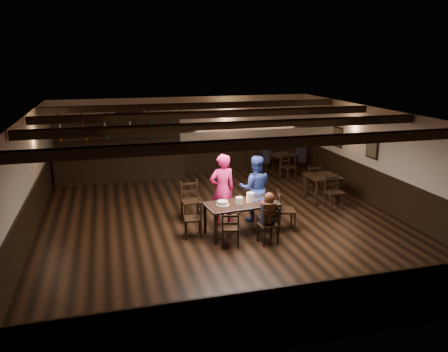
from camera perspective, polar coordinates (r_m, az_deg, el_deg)
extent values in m
plane|color=black|center=(11.06, -0.21, -6.08)|extent=(10.00, 10.00, 0.00)
cube|color=beige|center=(15.42, -5.03, 5.27)|extent=(9.00, 0.02, 2.70)
cube|color=beige|center=(6.23, 11.95, -10.69)|extent=(9.00, 0.02, 2.70)
cube|color=beige|center=(10.47, -24.75, -1.00)|extent=(0.02, 10.00, 2.70)
cube|color=beige|center=(12.54, 20.08, 2.03)|extent=(0.02, 10.00, 2.70)
cube|color=silver|center=(10.38, -0.22, 7.93)|extent=(9.00, 10.00, 0.02)
cube|color=black|center=(15.56, -4.94, 2.17)|extent=(9.00, 0.04, 1.00)
cube|color=black|center=(6.67, 11.40, -17.16)|extent=(9.00, 0.04, 1.00)
cube|color=black|center=(10.72, -24.09, -5.36)|extent=(0.04, 10.00, 1.00)
cube|color=black|center=(12.74, 19.62, -1.70)|extent=(0.04, 10.00, 1.00)
cube|color=black|center=(15.09, -12.22, 6.69)|extent=(0.90, 0.03, 1.00)
cube|color=black|center=(15.08, -12.21, 6.67)|extent=(0.80, 0.02, 0.90)
cube|color=black|center=(12.88, 18.81, 3.61)|extent=(0.03, 0.55, 0.65)
cube|color=#72664C|center=(12.87, 18.74, 3.61)|extent=(0.02, 0.45, 0.55)
cube|color=black|center=(14.47, 14.66, 4.96)|extent=(0.03, 0.55, 0.65)
cube|color=#72664C|center=(14.46, 14.59, 4.96)|extent=(0.02, 0.45, 0.55)
cube|color=black|center=(7.57, 5.66, 4.27)|extent=(8.90, 0.18, 0.18)
cube|color=black|center=(9.44, 1.35, 6.56)|extent=(8.90, 0.18, 0.18)
cube|color=black|center=(11.35, -1.54, 8.06)|extent=(8.90, 0.18, 0.18)
cube|color=black|center=(13.29, -3.60, 9.12)|extent=(8.90, 0.18, 0.18)
cube|color=black|center=(9.70, -1.11, -7.02)|extent=(0.07, 0.07, 0.71)
cube|color=black|center=(10.33, -2.50, -5.59)|extent=(0.07, 0.07, 0.71)
cube|color=black|center=(10.30, 7.08, -5.76)|extent=(0.07, 0.07, 0.71)
cube|color=black|center=(10.89, 5.29, -4.50)|extent=(0.07, 0.07, 0.71)
cube|color=black|center=(10.15, 2.31, -3.72)|extent=(1.76, 1.02, 0.04)
cube|color=#A5A8AD|center=(10.50, 1.42, -3.05)|extent=(1.67, 0.21, 0.05)
cube|color=#A5A8AD|center=(9.80, 3.25, -4.44)|extent=(1.67, 0.21, 0.05)
cube|color=#A5A8AD|center=(10.49, 6.44, -3.16)|extent=(0.12, 0.84, 0.05)
cube|color=#A5A8AD|center=(9.86, -2.09, -4.29)|extent=(0.12, 0.84, 0.05)
cube|color=black|center=(9.84, 1.82, -7.64)|extent=(0.04, 0.04, 0.40)
cube|color=black|center=(9.55, 1.85, -8.39)|extent=(0.04, 0.04, 0.40)
cube|color=black|center=(9.84, -0.14, -7.64)|extent=(0.04, 0.04, 0.40)
cube|color=black|center=(9.55, -0.17, -8.38)|extent=(0.04, 0.04, 0.40)
cube|color=black|center=(9.61, 0.84, -6.81)|extent=(0.48, 0.46, 0.04)
cube|color=black|center=(9.39, 0.85, -6.00)|extent=(0.38, 0.14, 0.42)
cube|color=black|center=(9.40, 0.85, -6.24)|extent=(0.33, 0.11, 0.05)
cube|color=black|center=(9.34, 0.85, -5.28)|extent=(0.33, 0.11, 0.05)
cube|color=black|center=(10.08, 6.19, -7.12)|extent=(0.04, 0.04, 0.41)
cube|color=black|center=(9.82, 7.06, -7.79)|extent=(0.04, 0.04, 0.41)
cube|color=black|center=(9.94, 4.41, -7.42)|extent=(0.04, 0.04, 0.41)
cube|color=black|center=(9.67, 5.25, -8.11)|extent=(0.04, 0.04, 0.41)
cube|color=black|center=(9.79, 5.76, -6.39)|extent=(0.44, 0.42, 0.04)
cube|color=black|center=(9.58, 6.24, -5.53)|extent=(0.40, 0.08, 0.43)
cube|color=black|center=(9.59, 6.23, -5.77)|extent=(0.35, 0.06, 0.05)
cube|color=black|center=(9.53, 6.26, -4.80)|extent=(0.35, 0.06, 0.05)
cube|color=black|center=(10.35, -5.08, -6.46)|extent=(0.04, 0.04, 0.42)
cube|color=black|center=(10.37, -3.24, -6.36)|extent=(0.04, 0.04, 0.42)
cube|color=black|center=(10.02, -4.90, -7.20)|extent=(0.04, 0.04, 0.42)
cube|color=black|center=(10.05, -3.00, -7.09)|extent=(0.04, 0.04, 0.42)
cube|color=black|center=(10.11, -4.08, -5.57)|extent=(0.43, 0.44, 0.04)
cube|color=black|center=(10.05, -3.16, -4.35)|extent=(0.07, 0.41, 0.44)
cube|color=black|center=(10.07, -3.16, -4.58)|extent=(0.06, 0.35, 0.05)
cube|color=black|center=(10.01, -3.17, -3.64)|extent=(0.06, 0.35, 0.05)
cube|color=black|center=(10.55, 9.21, -6.07)|extent=(0.04, 0.04, 0.45)
cube|color=black|center=(10.48, 7.29, -6.14)|extent=(0.04, 0.04, 0.45)
cube|color=black|center=(10.89, 8.80, -5.34)|extent=(0.04, 0.04, 0.45)
cube|color=black|center=(10.83, 6.94, -5.40)|extent=(0.04, 0.04, 0.45)
cube|color=black|center=(10.60, 8.11, -4.48)|extent=(0.51, 0.52, 0.04)
cube|color=black|center=(10.49, 7.19, -3.29)|extent=(0.13, 0.44, 0.47)
cube|color=black|center=(10.50, 7.19, -3.54)|extent=(0.11, 0.38, 0.05)
cube|color=black|center=(10.44, 7.22, -2.55)|extent=(0.11, 0.38, 0.05)
cube|color=black|center=(10.91, -5.07, -5.08)|extent=(0.04, 0.04, 0.49)
cube|color=black|center=(11.27, -5.53, -4.42)|extent=(0.04, 0.04, 0.49)
cube|color=black|center=(11.01, -2.99, -4.85)|extent=(0.04, 0.04, 0.49)
cube|color=black|center=(11.36, -3.52, -4.21)|extent=(0.04, 0.04, 0.49)
cube|color=black|center=(11.05, -4.31, -3.34)|extent=(0.50, 0.48, 0.05)
cube|color=black|center=(11.14, -4.58, -1.79)|extent=(0.48, 0.07, 0.51)
cube|color=black|center=(11.16, -4.57, -2.04)|extent=(0.41, 0.05, 0.06)
cube|color=black|center=(11.10, -4.59, -1.04)|extent=(0.41, 0.05, 0.06)
imported|color=#F41574|center=(10.63, -0.23, -1.84)|extent=(0.71, 0.52, 1.80)
imported|color=navy|center=(10.98, 4.07, -1.63)|extent=(0.96, 0.83, 1.68)
cube|color=black|center=(9.85, 5.55, -5.72)|extent=(0.29, 0.29, 0.12)
cube|color=black|center=(9.68, 5.81, -4.79)|extent=(0.31, 0.18, 0.44)
cylinder|color=black|center=(9.62, 5.84, -3.67)|extent=(0.09, 0.31, 0.31)
sphere|color=#D8A384|center=(9.57, 5.86, -2.89)|extent=(0.19, 0.19, 0.19)
sphere|color=#3C1F0D|center=(9.55, 5.92, -2.89)|extent=(0.24, 0.24, 0.24)
cone|color=#3C1F0D|center=(9.59, 6.06, -5.12)|extent=(0.18, 0.18, 0.55)
cylinder|color=white|center=(10.03, -0.18, -3.76)|extent=(0.31, 0.31, 0.01)
cylinder|color=white|center=(10.01, -0.18, -3.50)|extent=(0.25, 0.25, 0.08)
cylinder|color=silver|center=(10.02, -0.18, -3.61)|extent=(0.26, 0.26, 0.04)
cylinder|color=white|center=(10.09, 1.99, -3.21)|extent=(0.17, 0.17, 0.16)
cylinder|color=white|center=(10.22, 3.48, -2.79)|extent=(0.19, 0.19, 0.22)
cylinder|color=#A5A8AD|center=(10.27, 2.27, -3.26)|extent=(0.05, 0.05, 0.03)
sphere|color=orange|center=(10.26, 2.27, -3.10)|extent=(0.03, 0.03, 0.03)
cylinder|color=silver|center=(10.21, 4.24, -3.23)|extent=(0.04, 0.04, 0.09)
cylinder|color=#A5A8AD|center=(10.27, 4.84, -3.16)|extent=(0.03, 0.03, 0.08)
cylinder|color=silver|center=(10.31, 3.70, -2.98)|extent=(0.07, 0.07, 0.11)
cube|color=maroon|center=(10.27, 5.38, -3.39)|extent=(0.32, 0.24, 0.00)
cube|color=navy|center=(10.42, 4.65, -3.10)|extent=(0.40, 0.33, 0.00)
cube|color=black|center=(15.01, -13.40, 1.50)|extent=(4.17, 0.60, 1.10)
cube|color=black|center=(14.89, -13.54, 3.65)|extent=(4.37, 0.70, 0.05)
cube|color=black|center=(15.16, -13.57, 3.76)|extent=(4.17, 0.10, 2.20)
cube|color=black|center=(15.01, -13.62, 4.62)|extent=(4.07, 0.22, 0.03)
cube|color=black|center=(14.95, -13.70, 5.93)|extent=(4.07, 0.22, 0.03)
cube|color=black|center=(14.90, -13.79, 7.26)|extent=(4.07, 0.22, 0.03)
cube|color=black|center=(12.78, 12.78, -0.04)|extent=(0.87, 0.87, 0.04)
cube|color=black|center=(12.42, 12.00, -2.25)|extent=(0.05, 0.05, 0.71)
cube|color=black|center=(13.03, 10.57, -1.34)|extent=(0.05, 0.05, 0.71)
cube|color=black|center=(12.76, 14.84, -1.96)|extent=(0.05, 0.05, 0.71)
cube|color=black|center=(13.35, 13.32, -1.09)|extent=(0.05, 0.05, 0.71)
cube|color=black|center=(15.34, 7.44, 2.79)|extent=(1.08, 1.08, 0.04)
cube|color=black|center=(14.95, 7.31, 0.98)|extent=(0.05, 0.05, 0.71)
cube|color=black|center=(15.46, 5.57, 1.51)|extent=(0.05, 0.05, 0.71)
cube|color=black|center=(15.42, 9.21, 1.35)|extent=(0.05, 0.05, 0.71)
cube|color=black|center=(15.91, 7.47, 1.85)|extent=(0.05, 0.05, 0.71)
cube|color=black|center=(15.16, 5.38, 2.75)|extent=(0.23, 0.38, 0.55)
sphere|color=#D8A384|center=(15.08, 5.42, 4.12)|extent=(0.21, 0.21, 0.21)
sphere|color=black|center=(15.08, 5.42, 4.24)|extent=(0.22, 0.22, 0.22)
cube|color=black|center=(15.52, 10.01, 2.80)|extent=(0.28, 0.39, 0.51)
sphere|color=#D8A384|center=(15.45, 10.07, 4.05)|extent=(0.20, 0.20, 0.20)
sphere|color=black|center=(15.44, 10.07, 4.16)|extent=(0.21, 0.21, 0.21)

